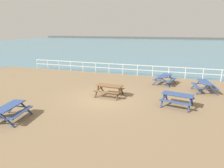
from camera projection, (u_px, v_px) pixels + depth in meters
The scene contains 9 objects.
ground_plane at pixel (103, 100), 13.70m from camera, with size 30.00×24.00×0.20m, color #846B4C.
sea_band at pixel (164, 45), 61.96m from camera, with size 142.00×90.00×0.01m, color teal.
distant_shoreline at pixel (171, 39), 101.32m from camera, with size 142.00×6.00×1.80m, color #4C4C47.
seaward_railing at pixel (130, 68), 20.58m from camera, with size 23.07×0.07×1.08m.
picnic_table_near_right at pixel (10, 109), 10.29m from camera, with size 1.77×2.01×0.80m.
picnic_table_mid_centre at pixel (109, 88), 14.03m from camera, with size 1.86×1.61×0.80m.
picnic_table_far_left at pixel (177, 97), 12.13m from camera, with size 2.06×1.84×0.80m.
picnic_table_far_right at pixel (165, 78), 17.06m from camera, with size 1.93×2.14×0.80m.
picnic_table_seaward at pixel (205, 84), 14.97m from camera, with size 1.83×2.06×0.80m.
Camera 1 is at (4.67, -12.09, 4.51)m, focal length 32.21 mm.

